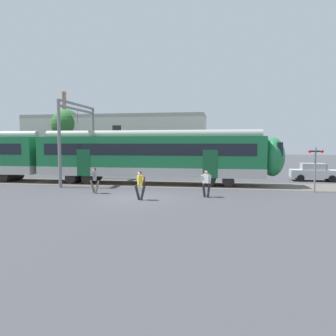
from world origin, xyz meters
name	(u,v)px	position (x,y,z in m)	size (l,w,h in m)	color
ground_plane	(136,198)	(0.00, 0.00, 0.00)	(160.00, 160.00, 0.00)	#424247
track_bed	(26,181)	(-11.78, 6.99, 0.01)	(80.00, 4.40, 0.01)	#605951
commuter_train	(51,155)	(-9.30, 6.99, 2.25)	(38.05, 3.07, 4.73)	#B7B7B2
pedestrian_grey	(95,179)	(-3.18, 1.47, 0.96)	(0.71, 0.52, 1.67)	#6B6051
pedestrian_yellow	(140,183)	(0.40, -0.47, 0.99)	(0.71, 0.51, 1.67)	#28282D
pedestrian_white	(207,181)	(4.12, 1.21, 0.99)	(0.65, 0.58, 1.67)	#28282D
parked_car_silver	(314,172)	(12.90, 11.31, 0.78)	(4.08, 1.91, 1.54)	#B7BABF
catenary_gantry	(78,131)	(-6.84, 6.99, 4.31)	(0.24, 6.64, 6.53)	gray
crossing_signal	(315,162)	(11.13, 4.26, 2.01)	(0.96, 0.21, 3.00)	gray
background_building	(115,144)	(-7.05, 16.99, 3.21)	(20.32, 5.00, 9.20)	beige
street_tree_left	(66,125)	(-12.09, 15.33, 5.33)	(3.25, 3.25, 7.00)	brown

